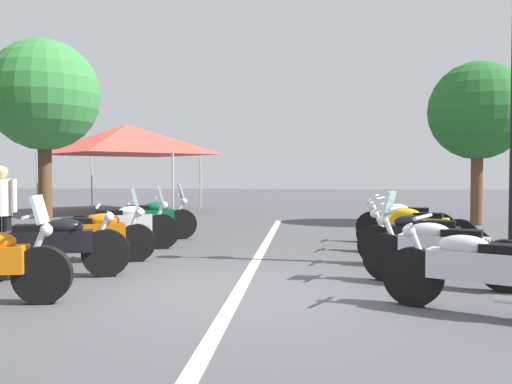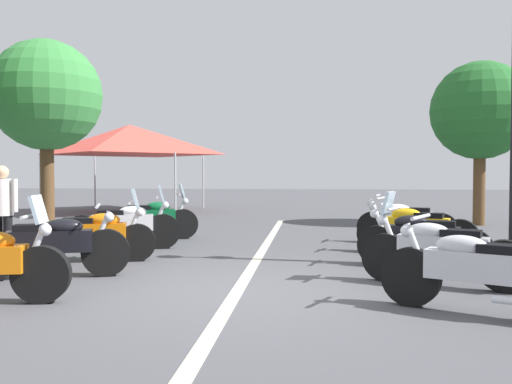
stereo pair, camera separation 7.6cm
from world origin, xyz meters
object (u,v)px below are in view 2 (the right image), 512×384
(motorcycle_left_row_3, at_px, (124,224))
(roadside_tree_2, at_px, (480,111))
(motorcycle_right_row_1, at_px, (440,250))
(motorcycle_left_row_2, at_px, (94,234))
(motorcycle_right_row_4, at_px, (405,221))
(motorcycle_right_row_2, at_px, (422,238))
(event_tent, at_px, (130,140))
(bystander_1, at_px, (2,207))
(motorcycle_right_row_3, at_px, (415,228))
(roadside_tree_0, at_px, (46,96))
(motorcycle_left_row_4, at_px, (151,218))
(motorcycle_right_row_0, at_px, (478,271))
(motorcycle_left_row_1, at_px, (52,245))

(motorcycle_left_row_3, height_order, roadside_tree_2, roadside_tree_2)
(motorcycle_right_row_1, height_order, roadside_tree_2, roadside_tree_2)
(motorcycle_left_row_2, xyz_separation_m, motorcycle_right_row_4, (2.88, -5.43, -0.00))
(motorcycle_right_row_2, bearing_deg, event_tent, -35.06)
(bystander_1, xyz_separation_m, roadside_tree_2, (7.33, -9.50, 2.22))
(roadside_tree_2, bearing_deg, motorcycle_right_row_4, 147.06)
(motorcycle_left_row_3, distance_m, motorcycle_right_row_2, 5.40)
(motorcycle_right_row_1, xyz_separation_m, motorcycle_right_row_3, (2.74, -0.20, -0.01))
(motorcycle_left_row_2, distance_m, roadside_tree_0, 5.58)
(motorcycle_left_row_2, distance_m, bystander_1, 1.49)
(motorcycle_left_row_3, relative_size, motorcycle_right_row_3, 1.03)
(motorcycle_right_row_3, relative_size, roadside_tree_2, 0.45)
(motorcycle_left_row_3, bearing_deg, motorcycle_right_row_3, -16.68)
(motorcycle_left_row_4, relative_size, motorcycle_right_row_1, 1.02)
(event_tent, bearing_deg, motorcycle_left_row_2, -164.03)
(motorcycle_right_row_0, xyz_separation_m, motorcycle_right_row_3, (4.15, -0.14, 0.00))
(motorcycle_left_row_4, bearing_deg, motorcycle_right_row_0, -67.87)
(motorcycle_right_row_2, height_order, roadside_tree_2, roadside_tree_2)
(motorcycle_right_row_2, distance_m, bystander_1, 6.60)
(event_tent, bearing_deg, motorcycle_left_row_4, -158.24)
(motorcycle_left_row_3, relative_size, roadside_tree_2, 0.47)
(roadside_tree_0, bearing_deg, motorcycle_left_row_1, -152.74)
(motorcycle_right_row_4, xyz_separation_m, roadside_tree_2, (4.14, -2.68, 2.68))
(motorcycle_left_row_4, xyz_separation_m, roadside_tree_2, (4.08, -8.06, 2.66))
(motorcycle_left_row_4, height_order, motorcycle_right_row_3, motorcycle_left_row_4)
(motorcycle_left_row_1, xyz_separation_m, motorcycle_right_row_2, (1.37, -5.25, -0.01))
(motorcycle_left_row_1, distance_m, roadside_tree_0, 6.58)
(motorcycle_right_row_0, distance_m, motorcycle_right_row_2, 2.76)
(motorcycle_left_row_2, xyz_separation_m, roadside_tree_0, (3.94, 2.78, 2.81))
(roadside_tree_0, height_order, roadside_tree_2, roadside_tree_0)
(roadside_tree_2, bearing_deg, event_tent, 71.10)
(motorcycle_right_row_4, bearing_deg, bystander_1, 39.52)
(motorcycle_left_row_3, height_order, motorcycle_right_row_2, motorcycle_left_row_3)
(motorcycle_right_row_2, bearing_deg, motorcycle_left_row_2, 17.64)
(motorcycle_right_row_2, xyz_separation_m, motorcycle_right_row_4, (2.87, -0.24, 0.01))
(motorcycle_left_row_1, relative_size, motorcycle_right_row_2, 1.05)
(motorcycle_left_row_4, relative_size, roadside_tree_0, 0.44)
(motorcycle_right_row_0, xyz_separation_m, motorcycle_right_row_1, (1.41, 0.05, 0.01))
(roadside_tree_0, bearing_deg, roadside_tree_2, -74.19)
(bystander_1, bearing_deg, motorcycle_left_row_3, -32.56)
(motorcycle_right_row_0, bearing_deg, roadside_tree_0, -12.79)
(motorcycle_left_row_3, xyz_separation_m, event_tent, (9.40, 3.10, 2.17))
(motorcycle_left_row_4, relative_size, motorcycle_right_row_4, 1.02)
(bystander_1, xyz_separation_m, roadside_tree_0, (4.24, 1.40, 2.35))
(motorcycle_right_row_3, height_order, roadside_tree_0, roadside_tree_0)
(motorcycle_right_row_1, bearing_deg, motorcycle_left_row_4, -17.54)
(motorcycle_right_row_0, height_order, motorcycle_right_row_2, motorcycle_right_row_0)
(motorcycle_right_row_0, height_order, bystander_1, bystander_1)
(motorcycle_left_row_4, bearing_deg, roadside_tree_0, 140.72)
(motorcycle_left_row_1, relative_size, roadside_tree_2, 0.46)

